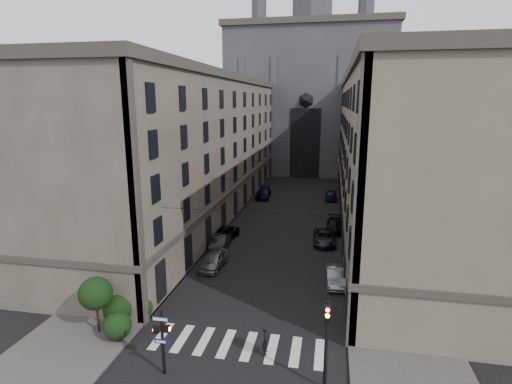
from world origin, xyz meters
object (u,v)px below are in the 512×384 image
Objects in this scene: car_left_midnear at (220,243)px; car_left_far at (264,193)px; pedestrian_signal_left at (162,337)px; pedestrian at (266,340)px; car_right_near at (335,276)px; car_right_far at (331,195)px; traffic_light_right at (327,335)px; car_left_near at (214,260)px; gothic_tower at (310,90)px; car_left_midfar at (224,234)px; car_right_midnear at (324,237)px; car_right_midfar at (335,225)px.

car_left_midnear is 0.82× the size of car_left_far.
pedestrian_signal_left is at bearing -85.16° from car_left_midnear.
pedestrian is (7.10, -40.31, 0.15)m from car_left_far.
car_right_far reaches higher than car_right_near.
pedestrian reaches higher than car_left_midnear.
traffic_light_right reaches higher than car_left_near.
traffic_light_right reaches higher than pedestrian_signal_left.
gothic_tower is at bearing 82.00° from car_left_midnear.
car_left_midnear is at bearing 96.65° from pedestrian_signal_left.
car_right_near is (12.40, -8.95, 0.03)m from car_left_midfar.
car_right_near is at bearing 54.69° from pedestrian_signal_left.
car_left_far is (-1.65, 43.29, -1.55)m from pedestrian_signal_left.
gothic_tower is at bearing 100.70° from car_right_far.
car_right_midnear reaches higher than car_left_midfar.
car_right_near is at bearing -28.78° from car_left_midnear.
car_right_midfar is 15.70m from car_right_far.
car_right_near is 0.85× the size of car_right_midnear.
car_left_near is at bearing 95.85° from pedestrian_signal_left.
traffic_light_right is at bearing -130.79° from pedestrian.
car_right_midnear is at bearing 17.67° from car_left_midnear.
car_right_near is (12.03, -6.12, -0.01)m from car_left_midnear.
car_left_midnear is 0.87× the size of car_right_midfar.
car_right_midfar is (11.25, 13.33, -0.04)m from car_left_near.
car_left_near is at bearing -94.94° from gothic_tower.
traffic_light_right reaches higher than car_right_midnear.
car_left_far is 1.07× the size of car_right_midfar.
car_left_far is at bearing -99.72° from gothic_tower.
car_right_far is at bearing 85.32° from car_right_midnear.
car_right_midnear is (10.83, 3.83, -0.01)m from car_left_midnear.
pedestrian reaches higher than car_left_far.
gothic_tower is 35.02m from car_left_far.
car_right_midfar is (0.60, 27.90, -2.57)m from traffic_light_right.
traffic_light_right is 1.21× the size of car_right_near.
car_right_midfar is 2.70× the size of pedestrian.
pedestrian reaches higher than car_right_midnear.
car_left_midfar is at bearing -177.93° from car_right_midnear.
gothic_tower is 62.45m from car_right_near.
car_left_midnear is 26.73m from car_right_far.
car_left_far is 1.24× the size of car_right_near.
car_right_midfar is at bearing -87.83° from car_right_far.
car_right_near is 0.86× the size of car_right_midfar.
car_left_near is (-1.54, 14.99, -1.56)m from pedestrian_signal_left.
car_left_near reaches higher than car_right_midfar.
car_left_far is at bearing 4.08° from pedestrian.
car_left_midfar is at bearing -155.98° from car_right_midfar.
car_left_far is at bearing 92.43° from car_left_near.
pedestrian reaches higher than car_right_midfar.
car_left_near is 13.90m from pedestrian.
car_right_near is at bearing -90.50° from car_right_midfar.
gothic_tower is 53.96m from car_left_midfar.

